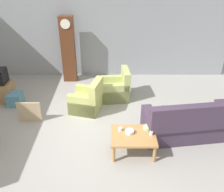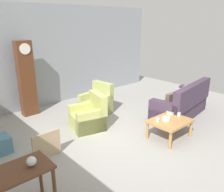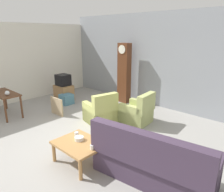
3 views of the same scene
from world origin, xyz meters
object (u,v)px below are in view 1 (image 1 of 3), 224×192
(framed_picture_leaning, at_px, (30,112))
(grandfather_clock, at_px, (69,50))
(cup_blue_rimmed, at_px, (121,129))
(armchair_olive_near, at_px, (88,101))
(cup_white_porcelain, at_px, (152,133))
(storage_box_blue, at_px, (16,99))
(bowl_white_stacked, at_px, (130,132))
(bowl_shallow_green, at_px, (148,127))
(armchair_olive_far, at_px, (117,89))
(tv_stand_cabinet, at_px, (1,92))
(coffee_table_wood, at_px, (134,137))
(couch_floral, at_px, (190,124))

(framed_picture_leaning, bearing_deg, grandfather_clock, 74.29)
(grandfather_clock, distance_m, cup_blue_rimmed, 3.91)
(armchair_olive_near, height_order, cup_white_porcelain, armchair_olive_near)
(storage_box_blue, bearing_deg, cup_blue_rimmed, -31.80)
(bowl_white_stacked, height_order, bowl_shallow_green, bowl_white_stacked)
(armchair_olive_far, distance_m, tv_stand_cabinet, 3.41)
(storage_box_blue, bearing_deg, coffee_table_wood, -31.54)
(framed_picture_leaning, xyz_separation_m, cup_white_porcelain, (2.97, -1.16, 0.22))
(grandfather_clock, bearing_deg, coffee_table_wood, -62.62)
(framed_picture_leaning, bearing_deg, armchair_olive_far, 28.42)
(coffee_table_wood, bearing_deg, framed_picture_leaning, 155.88)
(cup_white_porcelain, relative_size, cup_blue_rimmed, 1.08)
(tv_stand_cabinet, distance_m, cup_blue_rimmed, 4.04)
(armchair_olive_near, distance_m, storage_box_blue, 2.14)
(armchair_olive_near, bearing_deg, tv_stand_cabinet, 168.41)
(armchair_olive_far, relative_size, framed_picture_leaning, 1.53)
(coffee_table_wood, relative_size, cup_blue_rimmed, 11.11)
(grandfather_clock, xyz_separation_m, framed_picture_leaning, (-0.70, -2.49, -0.82))
(coffee_table_wood, xyz_separation_m, bowl_shallow_green, (0.32, 0.23, 0.09))
(cup_white_porcelain, bearing_deg, framed_picture_leaning, 158.73)
(armchair_olive_far, bearing_deg, coffee_table_wood, -82.25)
(framed_picture_leaning, height_order, storage_box_blue, framed_picture_leaning)
(armchair_olive_near, bearing_deg, armchair_olive_far, 40.39)
(bowl_shallow_green, bearing_deg, cup_blue_rimmed, -172.82)
(storage_box_blue, xyz_separation_m, cup_blue_rimmed, (2.98, -1.85, 0.30))
(couch_floral, xyz_separation_m, cup_white_porcelain, (-0.97, -0.52, 0.14))
(couch_floral, distance_m, bowl_white_stacked, 1.51)
(framed_picture_leaning, bearing_deg, bowl_shallow_green, -17.76)
(framed_picture_leaning, xyz_separation_m, cup_blue_rimmed, (2.32, -1.01, 0.21))
(grandfather_clock, relative_size, cup_white_porcelain, 23.47)
(bowl_shallow_green, bearing_deg, storage_box_blue, 153.67)
(framed_picture_leaning, distance_m, storage_box_blue, 1.07)
(armchair_olive_near, relative_size, framed_picture_leaning, 1.58)
(couch_floral, distance_m, armchair_olive_far, 2.51)
(armchair_olive_near, relative_size, armchair_olive_far, 1.03)
(couch_floral, xyz_separation_m, bowl_shallow_green, (-1.03, -0.30, 0.12))
(coffee_table_wood, xyz_separation_m, tv_stand_cabinet, (-3.73, 2.23, -0.09))
(storage_box_blue, distance_m, cup_blue_rimmed, 3.52)
(armchair_olive_far, relative_size, storage_box_blue, 2.20)
(armchair_olive_far, height_order, cup_blue_rimmed, armchair_olive_far)
(coffee_table_wood, xyz_separation_m, storage_box_blue, (-3.25, 2.00, -0.20))
(couch_floral, xyz_separation_m, bowl_white_stacked, (-1.43, -0.46, 0.13))
(couch_floral, relative_size, storage_box_blue, 5.26)
(framed_picture_leaning, distance_m, cup_blue_rimmed, 2.54)
(grandfather_clock, bearing_deg, framed_picture_leaning, -105.71)
(cup_white_porcelain, height_order, bowl_shallow_green, cup_white_porcelain)
(coffee_table_wood, relative_size, grandfather_clock, 0.44)
(armchair_olive_far, distance_m, cup_white_porcelain, 2.49)
(framed_picture_leaning, height_order, cup_blue_rimmed, framed_picture_leaning)
(cup_white_porcelain, bearing_deg, storage_box_blue, 151.25)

